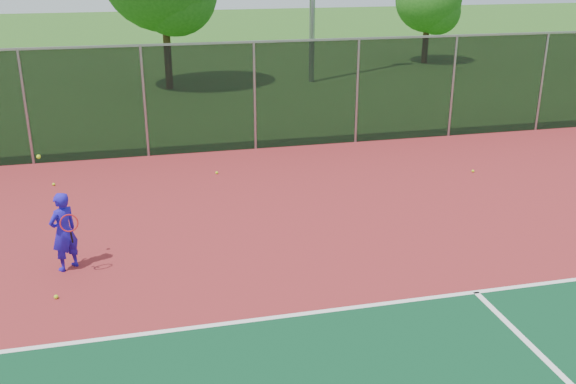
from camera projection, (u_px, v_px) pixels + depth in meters
name	position (u px, v px, depth m)	size (l,w,h in m)	color
court_apron	(384.00, 343.00, 9.22)	(30.00, 20.00, 0.02)	maroon
fence_back	(255.00, 95.00, 17.79)	(30.00, 0.06, 3.03)	black
tennis_player	(64.00, 231.00, 11.12)	(0.62, 0.71, 2.10)	#2114BB
practice_ball_0	(56.00, 297.00, 10.37)	(0.07, 0.07, 0.07)	#BCE11A
practice_ball_2	(54.00, 184.00, 15.40)	(0.07, 0.07, 0.07)	#BCE11A
practice_ball_6	(473.00, 171.00, 16.34)	(0.07, 0.07, 0.07)	#BCE11A
practice_ball_8	(217.00, 173.00, 16.21)	(0.07, 0.07, 0.07)	#BCE11A
tree_back_mid	(431.00, 2.00, 31.53)	(3.26, 3.26, 4.79)	#352313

